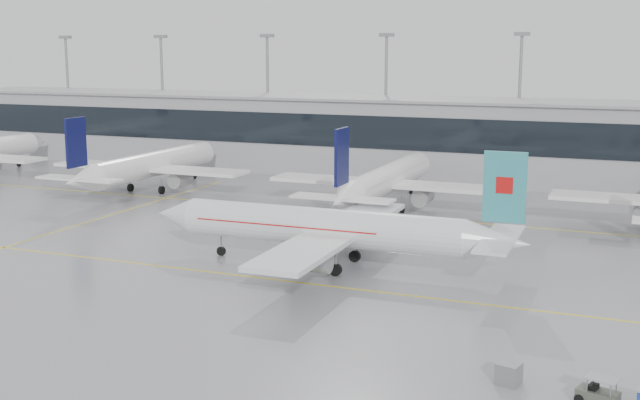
% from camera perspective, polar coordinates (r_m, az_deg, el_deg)
% --- Properties ---
extents(ground, '(320.00, 320.00, 0.00)m').
position_cam_1_polar(ground, '(71.15, -3.68, -5.62)').
color(ground, gray).
rests_on(ground, ground).
extents(taxi_line_main, '(120.00, 0.25, 0.01)m').
position_cam_1_polar(taxi_line_main, '(71.15, -3.68, -5.61)').
color(taxi_line_main, yellow).
rests_on(taxi_line_main, ground).
extents(taxi_line_north, '(120.00, 0.25, 0.01)m').
position_cam_1_polar(taxi_line_north, '(98.20, 3.98, -1.07)').
color(taxi_line_north, yellow).
rests_on(taxi_line_north, ground).
extents(taxi_line_cross, '(0.25, 60.00, 0.01)m').
position_cam_1_polar(taxi_line_cross, '(99.15, -15.58, -1.33)').
color(taxi_line_cross, yellow).
rests_on(taxi_line_cross, ground).
extents(terminal, '(180.00, 15.00, 12.00)m').
position_cam_1_polar(terminal, '(127.71, 8.56, 4.28)').
color(terminal, gray).
rests_on(terminal, ground).
extents(terminal_glass, '(180.00, 0.20, 5.00)m').
position_cam_1_polar(terminal_glass, '(120.27, 7.71, 4.63)').
color(terminal_glass, black).
rests_on(terminal_glass, ground).
extents(terminal_roof, '(182.00, 16.00, 0.40)m').
position_cam_1_polar(terminal_roof, '(127.19, 8.63, 7.06)').
color(terminal_roof, gray).
rests_on(terminal_roof, ground).
extents(light_masts, '(156.40, 1.00, 22.60)m').
position_cam_1_polar(light_masts, '(132.95, 9.27, 7.68)').
color(light_masts, gray).
rests_on(light_masts, ground).
extents(air_canada_jet, '(36.59, 29.25, 11.54)m').
position_cam_1_polar(air_canada_jet, '(73.83, 0.95, -2.06)').
color(air_canada_jet, silver).
rests_on(air_canada_jet, ground).
extents(parked_jet_b, '(29.64, 36.96, 11.72)m').
position_cam_1_polar(parked_jet_b, '(116.29, -12.01, 2.41)').
color(parked_jet_b, white).
rests_on(parked_jet_b, ground).
extents(parked_jet_c, '(29.64, 36.96, 11.72)m').
position_cam_1_polar(parked_jet_c, '(100.98, 4.67, 1.39)').
color(parked_jet_c, white).
rests_on(parked_jet_c, ground).
extents(baggage_tug, '(3.46, 1.97, 1.65)m').
position_cam_1_polar(baggage_tug, '(49.51, 19.15, -12.95)').
color(baggage_tug, '#42483C').
rests_on(baggage_tug, ground).
extents(gse_unit, '(1.60, 1.53, 1.33)m').
position_cam_1_polar(gse_unit, '(50.74, 13.27, -11.93)').
color(gse_unit, slate).
rests_on(gse_unit, ground).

